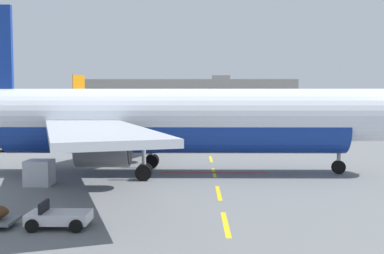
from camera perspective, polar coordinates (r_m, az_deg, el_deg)
apron_paint_markings at (r=49.92m, az=2.08°, el=-2.62°), size 8.00×98.04×0.01m
airliner_foreground at (r=32.56m, az=-3.16°, el=0.93°), size 34.65×34.63×12.20m
airliner_mid_left at (r=122.46m, az=-18.74°, el=2.78°), size 29.71×31.73×11.97m
uld_cargo_container at (r=30.10m, az=-18.86°, el=-5.53°), size 1.62×1.58×1.60m
terminal_satellite at (r=152.79m, az=-0.16°, el=3.83°), size 68.60×21.03×13.01m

